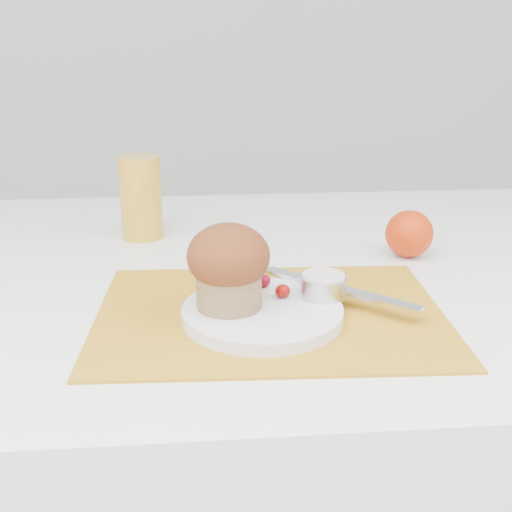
{
  "coord_description": "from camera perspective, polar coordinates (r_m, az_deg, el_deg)",
  "views": [
    {
      "loc": [
        -0.13,
        -0.78,
        1.06
      ],
      "look_at": [
        -0.06,
        -0.05,
        0.8
      ],
      "focal_mm": 45.0,
      "sensor_mm": 36.0,
      "label": 1
    }
  ],
  "objects": [
    {
      "name": "table",
      "position": [
        1.09,
        2.9,
        -19.57
      ],
      "size": [
        1.2,
        0.8,
        0.75
      ],
      "primitive_type": "cube",
      "color": "white",
      "rests_on": "ground"
    },
    {
      "name": "placemat",
      "position": [
        0.74,
        1.27,
        -5.14
      ],
      "size": [
        0.41,
        0.31,
        0.0
      ],
      "primitive_type": "cube",
      "rotation": [
        0.0,
        0.0,
        -0.04
      ],
      "color": "#BE831A",
      "rests_on": "table"
    },
    {
      "name": "plate",
      "position": [
        0.72,
        0.58,
        -5.1
      ],
      "size": [
        0.22,
        0.22,
        0.01
      ],
      "primitive_type": "cylinder",
      "rotation": [
        0.0,
        0.0,
        -0.24
      ],
      "color": "silver",
      "rests_on": "placemat"
    },
    {
      "name": "ramekin",
      "position": [
        0.74,
        5.99,
        -2.69
      ],
      "size": [
        0.07,
        0.07,
        0.02
      ],
      "primitive_type": "cylinder",
      "rotation": [
        0.0,
        0.0,
        0.34
      ],
      "color": "#B9BABE",
      "rests_on": "plate"
    },
    {
      "name": "cream",
      "position": [
        0.74,
        6.02,
        -1.85
      ],
      "size": [
        0.06,
        0.06,
        0.01
      ],
      "primitive_type": "cylinder",
      "rotation": [
        0.0,
        0.0,
        0.35
      ],
      "color": "silver",
      "rests_on": "ramekin"
    },
    {
      "name": "raspberry_near",
      "position": [
        0.77,
        0.66,
        -2.2
      ],
      "size": [
        0.02,
        0.02,
        0.02
      ],
      "primitive_type": "ellipsoid",
      "color": "#58020D",
      "rests_on": "plate"
    },
    {
      "name": "raspberry_far",
      "position": [
        0.74,
        2.38,
        -3.13
      ],
      "size": [
        0.02,
        0.02,
        0.02
      ],
      "primitive_type": "ellipsoid",
      "color": "#5C0502",
      "rests_on": "plate"
    },
    {
      "name": "butter_knife",
      "position": [
        0.76,
        7.35,
        -2.89
      ],
      "size": [
        0.16,
        0.15,
        0.01
      ],
      "primitive_type": "cube",
      "rotation": [
        0.0,
        0.0,
        -0.74
      ],
      "color": "silver",
      "rests_on": "plate"
    },
    {
      "name": "orange",
      "position": [
        0.94,
        13.46,
        1.93
      ],
      "size": [
        0.07,
        0.07,
        0.07
      ],
      "primitive_type": "sphere",
      "color": "#C23106",
      "rests_on": "table"
    },
    {
      "name": "juice_glass",
      "position": [
        1.01,
        -10.19,
        5.12
      ],
      "size": [
        0.07,
        0.07,
        0.13
      ],
      "primitive_type": "cylinder",
      "rotation": [
        0.0,
        0.0,
        -0.19
      ],
      "color": "gold",
      "rests_on": "table"
    },
    {
      "name": "muffin",
      "position": [
        0.7,
        -2.46,
        -0.79
      ],
      "size": [
        0.09,
        0.09,
        0.1
      ],
      "color": "olive",
      "rests_on": "plate"
    }
  ]
}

